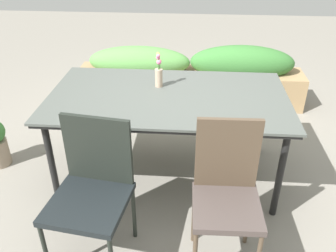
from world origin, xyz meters
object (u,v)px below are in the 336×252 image
(dining_table, at_px, (168,101))
(flower_vase, at_px, (159,73))
(planter_box, at_px, (191,76))
(chair_near_left, at_px, (92,185))
(chair_near_right, at_px, (226,189))

(dining_table, height_order, flower_vase, flower_vase)
(dining_table, bearing_deg, flower_vase, 118.76)
(dining_table, distance_m, planter_box, 1.50)
(chair_near_left, xyz_separation_m, chair_near_right, (0.82, -0.01, 0.03))
(flower_vase, bearing_deg, dining_table, -61.24)
(dining_table, height_order, chair_near_right, chair_near_right)
(chair_near_left, bearing_deg, chair_near_right, -172.32)
(chair_near_left, relative_size, flower_vase, 3.27)
(planter_box, bearing_deg, dining_table, -96.29)
(dining_table, relative_size, flower_vase, 6.45)
(dining_table, relative_size, planter_box, 0.70)
(chair_near_left, xyz_separation_m, planter_box, (0.56, 2.27, -0.20))
(dining_table, xyz_separation_m, chair_near_left, (-0.41, -0.83, -0.18))
(chair_near_left, bearing_deg, flower_vase, -99.78)
(chair_near_left, distance_m, flower_vase, 1.10)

